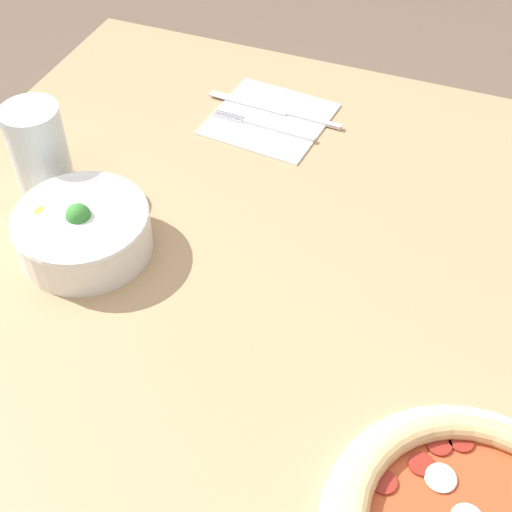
% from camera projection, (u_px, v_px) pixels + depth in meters
% --- Properties ---
extents(dining_table, '(1.22, 1.07, 0.73)m').
position_uv_depth(dining_table, '(250.00, 378.00, 0.90)').
color(dining_table, tan).
rests_on(dining_table, ground_plane).
extents(bowl, '(0.17, 0.17, 0.08)m').
position_uv_depth(bowl, '(83.00, 228.00, 0.91)').
color(bowl, white).
rests_on(bowl, dining_table).
extents(napkin, '(0.19, 0.19, 0.00)m').
position_uv_depth(napkin, '(269.00, 119.00, 1.13)').
color(napkin, white).
rests_on(napkin, dining_table).
extents(fork, '(0.02, 0.17, 0.00)m').
position_uv_depth(fork, '(265.00, 126.00, 1.11)').
color(fork, silver).
rests_on(fork, napkin).
extents(knife, '(0.03, 0.23, 0.01)m').
position_uv_depth(knife, '(280.00, 111.00, 1.14)').
color(knife, silver).
rests_on(knife, napkin).
extents(glass, '(0.08, 0.08, 0.13)m').
position_uv_depth(glass, '(38.00, 148.00, 0.98)').
color(glass, silver).
rests_on(glass, dining_table).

